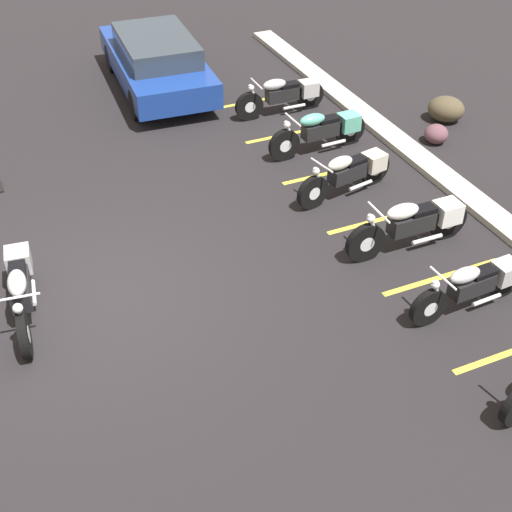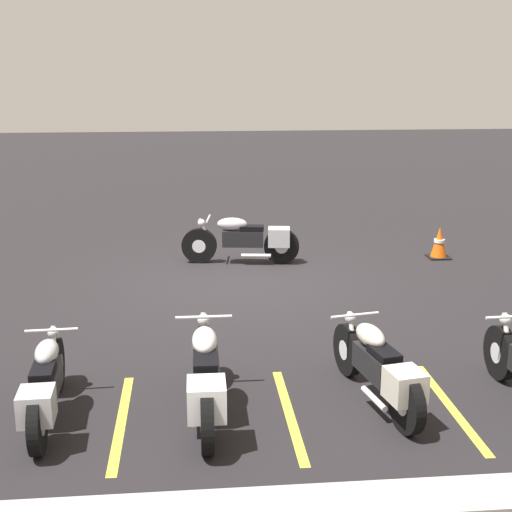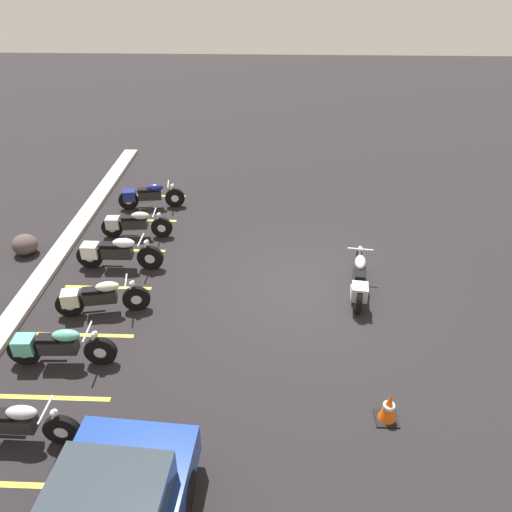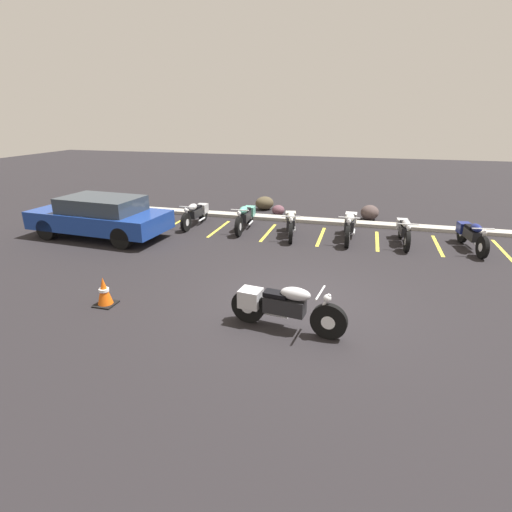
{
  "view_description": "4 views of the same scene",
  "coord_description": "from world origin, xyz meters",
  "px_view_note": "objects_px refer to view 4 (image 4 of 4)",
  "views": [
    {
      "loc": [
        8.22,
        -1.2,
        6.86
      ],
      "look_at": [
        0.88,
        2.05,
        0.77
      ],
      "focal_mm": 50.0,
      "sensor_mm": 36.0,
      "label": 1
    },
    {
      "loc": [
        0.85,
        11.55,
        3.48
      ],
      "look_at": [
        -0.06,
        2.11,
        0.98
      ],
      "focal_mm": 50.0,
      "sensor_mm": 36.0,
      "label": 2
    },
    {
      "loc": [
        -9.79,
        0.92,
        7.03
      ],
      "look_at": [
        0.6,
        1.32,
        0.52
      ],
      "focal_mm": 35.0,
      "sensor_mm": 36.0,
      "label": 3
    },
    {
      "loc": [
        1.07,
        -7.43,
        3.71
      ],
      "look_at": [
        -1.25,
        1.07,
        0.55
      ],
      "focal_mm": 28.0,
      "sensor_mm": 36.0,
      "label": 4
    }
  ],
  "objects_px": {
    "landscape_rock_0": "(370,212)",
    "landscape_rock_1": "(278,210)",
    "parked_bike_2": "(291,222)",
    "parked_bike_3": "(350,224)",
    "parked_bike_0": "(196,213)",
    "parked_bike_5": "(471,234)",
    "motorcycle_silver_featured": "(281,306)",
    "landscape_rock_2": "(265,203)",
    "traffic_cone": "(104,292)",
    "parked_bike_1": "(245,216)",
    "parked_bike_4": "(404,230)",
    "car_blue": "(100,216)"
  },
  "relations": [
    {
      "from": "landscape_rock_0",
      "to": "landscape_rock_1",
      "type": "relative_size",
      "value": 1.38
    },
    {
      "from": "parked_bike_2",
      "to": "parked_bike_3",
      "type": "xyz_separation_m",
      "value": [
        1.83,
        0.13,
        0.03
      ]
    },
    {
      "from": "parked_bike_0",
      "to": "parked_bike_5",
      "type": "xyz_separation_m",
      "value": [
        8.67,
        -0.31,
        -0.0
      ]
    },
    {
      "from": "motorcycle_silver_featured",
      "to": "landscape_rock_2",
      "type": "bearing_deg",
      "value": 113.27
    },
    {
      "from": "parked_bike_5",
      "to": "landscape_rock_1",
      "type": "distance_m",
      "value": 6.71
    },
    {
      "from": "parked_bike_3",
      "to": "traffic_cone",
      "type": "xyz_separation_m",
      "value": [
        -4.57,
        -6.01,
        -0.18
      ]
    },
    {
      "from": "parked_bike_0",
      "to": "parked_bike_1",
      "type": "relative_size",
      "value": 0.97
    },
    {
      "from": "parked_bike_3",
      "to": "parked_bike_0",
      "type": "bearing_deg",
      "value": -92.09
    },
    {
      "from": "parked_bike_4",
      "to": "landscape_rock_1",
      "type": "xyz_separation_m",
      "value": [
        -4.39,
        2.49,
        -0.22
      ]
    },
    {
      "from": "parked_bike_1",
      "to": "parked_bike_2",
      "type": "xyz_separation_m",
      "value": [
        1.6,
        -0.32,
        -0.01
      ]
    },
    {
      "from": "parked_bike_4",
      "to": "parked_bike_0",
      "type": "bearing_deg",
      "value": -95.0
    },
    {
      "from": "parked_bike_0",
      "to": "parked_bike_2",
      "type": "xyz_separation_m",
      "value": [
        3.41,
        -0.37,
        0.0
      ]
    },
    {
      "from": "parked_bike_2",
      "to": "landscape_rock_1",
      "type": "height_order",
      "value": "parked_bike_2"
    },
    {
      "from": "motorcycle_silver_featured",
      "to": "parked_bike_4",
      "type": "bearing_deg",
      "value": 74.42
    },
    {
      "from": "parked_bike_5",
      "to": "landscape_rock_0",
      "type": "distance_m",
      "value": 3.89
    },
    {
      "from": "motorcycle_silver_featured",
      "to": "landscape_rock_1",
      "type": "xyz_separation_m",
      "value": [
        -1.88,
        8.42,
        -0.26
      ]
    },
    {
      "from": "parked_bike_2",
      "to": "parked_bike_4",
      "type": "relative_size",
      "value": 1.03
    },
    {
      "from": "parked_bike_4",
      "to": "parked_bike_3",
      "type": "bearing_deg",
      "value": -94.42
    },
    {
      "from": "motorcycle_silver_featured",
      "to": "traffic_cone",
      "type": "xyz_separation_m",
      "value": [
        -3.66,
        -0.02,
        -0.17
      ]
    },
    {
      "from": "parked_bike_2",
      "to": "landscape_rock_2",
      "type": "height_order",
      "value": "parked_bike_2"
    },
    {
      "from": "motorcycle_silver_featured",
      "to": "parked_bike_5",
      "type": "bearing_deg",
      "value": 61.12
    },
    {
      "from": "car_blue",
      "to": "landscape_rock_1",
      "type": "bearing_deg",
      "value": -134.04
    },
    {
      "from": "parked_bike_2",
      "to": "car_blue",
      "type": "relative_size",
      "value": 0.46
    },
    {
      "from": "parked_bike_2",
      "to": "landscape_rock_0",
      "type": "relative_size",
      "value": 3.07
    },
    {
      "from": "parked_bike_3",
      "to": "car_blue",
      "type": "bearing_deg",
      "value": -75.64
    },
    {
      "from": "traffic_cone",
      "to": "parked_bike_3",
      "type": "bearing_deg",
      "value": 52.73
    },
    {
      "from": "parked_bike_5",
      "to": "car_blue",
      "type": "relative_size",
      "value": 0.46
    },
    {
      "from": "parked_bike_0",
      "to": "traffic_cone",
      "type": "xyz_separation_m",
      "value": [
        0.68,
        -6.24,
        -0.14
      ]
    },
    {
      "from": "landscape_rock_2",
      "to": "landscape_rock_0",
      "type": "bearing_deg",
      "value": -8.02
    },
    {
      "from": "parked_bike_4",
      "to": "parked_bike_1",
      "type": "bearing_deg",
      "value": -95.36
    },
    {
      "from": "parked_bike_4",
      "to": "traffic_cone",
      "type": "xyz_separation_m",
      "value": [
        -6.17,
        -5.96,
        -0.13
      ]
    },
    {
      "from": "parked_bike_1",
      "to": "parked_bike_2",
      "type": "relative_size",
      "value": 1.04
    },
    {
      "from": "parked_bike_4",
      "to": "parked_bike_5",
      "type": "distance_m",
      "value": 1.82
    },
    {
      "from": "parked_bike_2",
      "to": "traffic_cone",
      "type": "bearing_deg",
      "value": -35.78
    },
    {
      "from": "parked_bike_3",
      "to": "traffic_cone",
      "type": "height_order",
      "value": "parked_bike_3"
    },
    {
      "from": "parked_bike_3",
      "to": "parked_bike_4",
      "type": "relative_size",
      "value": 1.11
    },
    {
      "from": "parked_bike_2",
      "to": "parked_bike_3",
      "type": "bearing_deg",
      "value": 83.18
    },
    {
      "from": "parked_bike_1",
      "to": "landscape_rock_1",
      "type": "relative_size",
      "value": 4.4
    },
    {
      "from": "car_blue",
      "to": "traffic_cone",
      "type": "distance_m",
      "value": 5.12
    },
    {
      "from": "landscape_rock_0",
      "to": "parked_bike_4",
      "type": "bearing_deg",
      "value": -69.48
    },
    {
      "from": "motorcycle_silver_featured",
      "to": "parked_bike_3",
      "type": "relative_size",
      "value": 0.98
    },
    {
      "from": "parked_bike_0",
      "to": "landscape_rock_2",
      "type": "relative_size",
      "value": 2.68
    },
    {
      "from": "parked_bike_0",
      "to": "car_blue",
      "type": "xyz_separation_m",
      "value": [
        -2.31,
        -2.1,
        0.25
      ]
    },
    {
      "from": "parked_bike_4",
      "to": "parked_bike_2",
      "type": "bearing_deg",
      "value": -91.3
    },
    {
      "from": "parked_bike_1",
      "to": "parked_bike_5",
      "type": "relative_size",
      "value": 1.05
    },
    {
      "from": "parked_bike_0",
      "to": "landscape_rock_1",
      "type": "relative_size",
      "value": 4.26
    },
    {
      "from": "car_blue",
      "to": "landscape_rock_0",
      "type": "distance_m",
      "value": 9.32
    },
    {
      "from": "car_blue",
      "to": "landscape_rock_0",
      "type": "xyz_separation_m",
      "value": [
        8.16,
        4.48,
        -0.41
      ]
    },
    {
      "from": "parked_bike_0",
      "to": "landscape_rock_1",
      "type": "bearing_deg",
      "value": 132.48
    },
    {
      "from": "motorcycle_silver_featured",
      "to": "parked_bike_3",
      "type": "height_order",
      "value": "parked_bike_3"
    }
  ]
}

